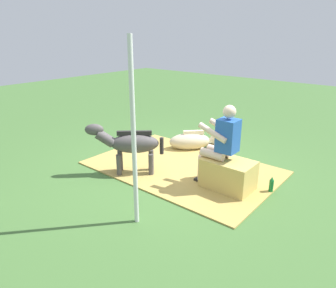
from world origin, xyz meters
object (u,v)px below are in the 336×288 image
Objects in this scene: pony_lying at (194,141)px; soda_bottle at (271,185)px; pony_standing at (130,144)px; tent_pole_left at (134,137)px; hay_bale at (228,175)px; person_seated at (221,142)px.

pony_lying is 4.20× the size of soda_bottle.
pony_standing is 1.65m from tent_pole_left.
hay_bale is at bearing -159.90° from pony_standing.
pony_lying is 3.08m from tent_pole_left.
tent_pole_left is at bearing 73.52° from hay_bale.
pony_lying is (-0.17, -1.73, -0.38)m from pony_standing.
person_seated is at bearing 138.53° from pony_lying.
hay_bale is at bearing 141.96° from pony_lying.
pony_lying is at bearing -38.04° from hay_bale.
tent_pole_left reaches higher than person_seated.
tent_pole_left reaches higher than pony_lying.
pony_standing is at bearing 84.43° from pony_lying.
tent_pole_left reaches higher than soda_bottle.
soda_bottle is at bearing -119.22° from tent_pole_left.
soda_bottle is (-0.77, -0.32, -0.63)m from person_seated.
person_seated is 1.68m from tent_pole_left.
pony_standing is at bearing 22.15° from person_seated.
person_seated is 1.82m from pony_lying.
person_seated is (0.17, 0.00, 0.52)m from hay_bale.
person_seated is 1.59m from pony_standing.
person_seated is at bearing -100.86° from tent_pole_left.
pony_lying is (1.46, -1.14, -0.06)m from hay_bale.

